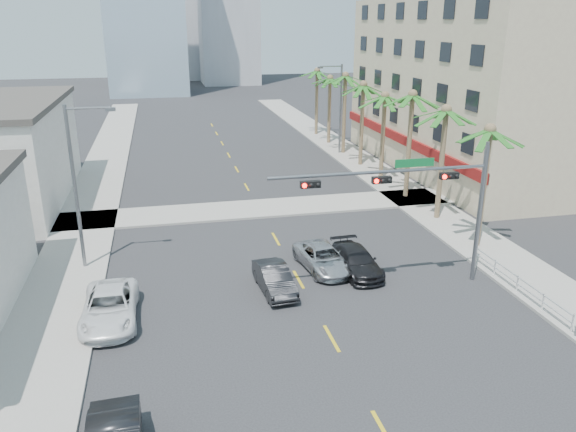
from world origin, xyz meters
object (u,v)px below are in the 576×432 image
object	(u,v)px
car_lane_left	(274,279)
car_lane_center	(323,258)
car_lane_right	(357,261)
traffic_signal_mast	(424,192)
car_parked_far	(110,307)

from	to	relation	value
car_lane_left	car_lane_center	distance (m)	3.73
car_lane_center	car_lane_right	size ratio (longest dim) A/B	1.02
traffic_signal_mast	car_lane_center	distance (m)	6.78
car_lane_left	car_lane_center	bearing A→B (deg)	28.14
car_lane_left	car_lane_center	size ratio (longest dim) A/B	0.87
car_parked_far	car_lane_left	world-z (taller)	car_parked_far
car_lane_left	car_lane_right	xyz separation A→B (m)	(4.81, 1.23, -0.01)
car_lane_center	car_parked_far	bearing A→B (deg)	-170.37
traffic_signal_mast	car_parked_far	xyz separation A→B (m)	(-15.18, -0.30, -4.34)
traffic_signal_mast	car_lane_left	size ratio (longest dim) A/B	2.73
car_parked_far	traffic_signal_mast	bearing A→B (deg)	1.60
car_parked_far	car_lane_left	distance (m)	8.02
traffic_signal_mast	car_lane_center	xyz separation A→B (m)	(-4.14, 3.07, -4.41)
car_lane_center	car_lane_right	world-z (taller)	car_lane_right
car_parked_far	car_lane_right	bearing A→B (deg)	11.95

